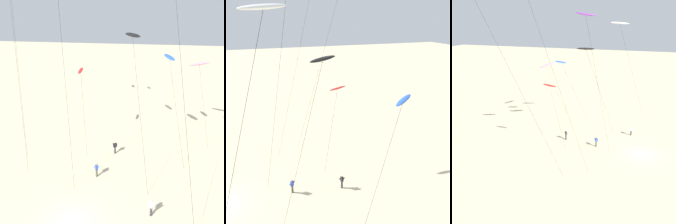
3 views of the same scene
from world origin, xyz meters
The scene contains 8 objects.
ground_plane centered at (0.00, 0.00, 0.00)m, with size 260.00×260.00×0.00m, color beige.
kite_blue centered at (7.45, 15.06, 11.78)m, with size 3.36×5.98×12.31m.
kite_red centered at (-2.95, 13.31, 10.11)m, with size 1.40×3.10×10.56m.
kite_black centered at (3.66, 9.74, 14.71)m, with size 3.67×6.37×15.06m.
kite_pink centered at (11.43, 19.39, 10.44)m, with size 3.28×5.08×11.14m.
kite_flyer_nearest centered at (0.44, 6.93, 0.89)m, with size 0.72×0.72×1.67m.
kite_flyer_middle centered at (6.62, 2.07, 0.89)m, with size 0.72×0.72×1.67m.
kite_flyer_furthest centered at (1.49, 12.28, 0.89)m, with size 0.67×0.65×1.67m.
Camera 1 is at (6.87, -17.10, 17.05)m, focal length 42.79 mm.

